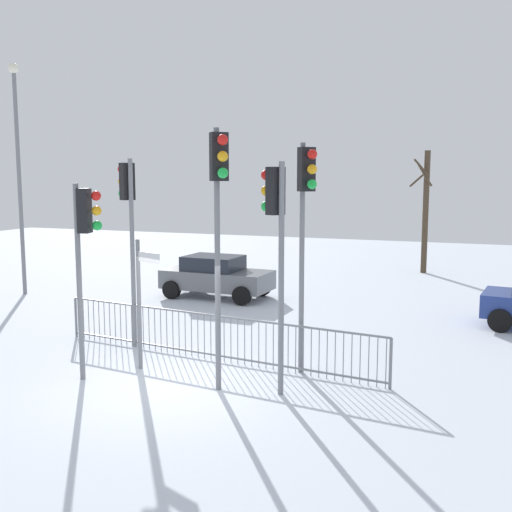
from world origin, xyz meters
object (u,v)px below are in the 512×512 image
object	(u,v)px
direction_sign_post	(141,297)
traffic_light_rear_right	(276,225)
bare_tree_left	(425,210)
street_lamp	(18,159)
traffic_light_foreground_right	(85,237)
car_grey_mid	(216,276)
traffic_light_foreground_left	(128,210)
traffic_light_rear_left	(219,202)
traffic_light_mid_right	(305,207)

from	to	relation	value
direction_sign_post	traffic_light_rear_right	bearing A→B (deg)	16.87
direction_sign_post	bare_tree_left	size ratio (longest dim) A/B	0.53
street_lamp	traffic_light_foreground_right	bearing A→B (deg)	-41.10
car_grey_mid	traffic_light_foreground_right	bearing A→B (deg)	-80.04
traffic_light_foreground_left	street_lamp	world-z (taller)	street_lamp
traffic_light_foreground_left	traffic_light_foreground_right	size ratio (longest dim) A/B	1.14
traffic_light_rear_left	bare_tree_left	world-z (taller)	bare_tree_left
car_grey_mid	bare_tree_left	bearing A→B (deg)	55.44
traffic_light_foreground_left	street_lamp	distance (m)	8.64
traffic_light_rear_right	traffic_light_rear_left	size ratio (longest dim) A/B	0.88
car_grey_mid	street_lamp	distance (m)	8.13
bare_tree_left	traffic_light_rear_right	bearing A→B (deg)	-94.49
direction_sign_post	car_grey_mid	world-z (taller)	direction_sign_post
bare_tree_left	traffic_light_foreground_left	bearing A→B (deg)	-111.55
traffic_light_foreground_right	direction_sign_post	world-z (taller)	traffic_light_foreground_right
traffic_light_mid_right	bare_tree_left	world-z (taller)	bare_tree_left
bare_tree_left	traffic_light_rear_left	bearing A→B (deg)	-97.86
traffic_light_foreground_left	traffic_light_mid_right	world-z (taller)	traffic_light_mid_right
traffic_light_rear_right	traffic_light_rear_left	world-z (taller)	traffic_light_rear_left
traffic_light_mid_right	direction_sign_post	size ratio (longest dim) A/B	1.71
car_grey_mid	bare_tree_left	distance (m)	10.59
traffic_light_foreground_right	traffic_light_mid_right	size ratio (longest dim) A/B	0.83
traffic_light_rear_left	direction_sign_post	distance (m)	3.11
direction_sign_post	street_lamp	distance (m)	10.91
traffic_light_foreground_right	traffic_light_rear_left	world-z (taller)	traffic_light_rear_left
traffic_light_foreground_right	traffic_light_mid_right	xyz separation A→B (m)	(4.10, 1.92, 0.60)
traffic_light_mid_right	street_lamp	world-z (taller)	street_lamp
traffic_light_rear_left	car_grey_mid	bearing A→B (deg)	-105.19
traffic_light_foreground_right	bare_tree_left	bearing A→B (deg)	144.80
traffic_light_foreground_left	traffic_light_mid_right	xyz separation A→B (m)	(4.67, -0.59, 0.19)
traffic_light_foreground_left	traffic_light_foreground_right	distance (m)	2.60
traffic_light_rear_left	direction_sign_post	bearing A→B (deg)	-57.07
street_lamp	traffic_light_rear_left	bearing A→B (deg)	-31.47
street_lamp	bare_tree_left	world-z (taller)	street_lamp
traffic_light_rear_right	direction_sign_post	size ratio (longest dim) A/B	1.57
traffic_light_rear_left	car_grey_mid	xyz separation A→B (m)	(-3.98, 8.49, -2.98)
traffic_light_rear_right	street_lamp	bearing A→B (deg)	87.63
traffic_light_foreground_left	bare_tree_left	xyz separation A→B (m)	(5.75, 14.56, -0.61)
bare_tree_left	direction_sign_post	bearing A→B (deg)	-105.58
traffic_light_mid_right	bare_tree_left	size ratio (longest dim) A/B	0.92
traffic_light_foreground_left	traffic_light_rear_left	distance (m)	4.10
traffic_light_foreground_right	street_lamp	size ratio (longest dim) A/B	0.50
traffic_light_rear_left	bare_tree_left	size ratio (longest dim) A/B	0.96
traffic_light_foreground_left	car_grey_mid	world-z (taller)	traffic_light_foreground_left
traffic_light_foreground_right	car_grey_mid	world-z (taller)	traffic_light_foreground_right
traffic_light_foreground_left	traffic_light_rear_left	xyz separation A→B (m)	(3.43, -2.21, 0.34)
street_lamp	direction_sign_post	bearing A→B (deg)	-34.66
direction_sign_post	car_grey_mid	distance (m)	8.09
bare_tree_left	street_lamp	bearing A→B (deg)	-142.03
traffic_light_rear_right	direction_sign_post	xyz separation A→B (m)	(-3.20, 0.31, -1.68)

